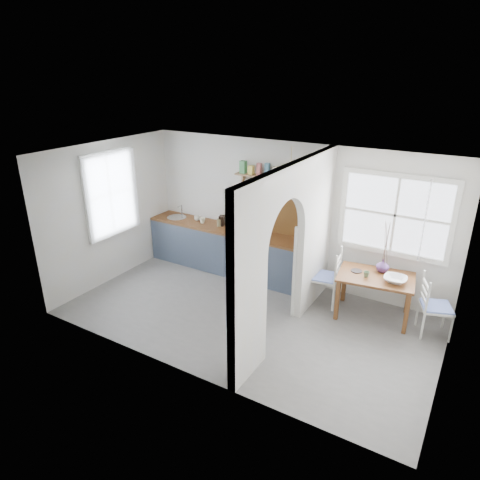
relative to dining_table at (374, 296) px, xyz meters
The scene contains 26 objects.
floor 2.07m from the dining_table, 148.27° to the right, with size 5.80×3.20×0.01m, color gray.
ceiling 3.03m from the dining_table, 148.27° to the right, with size 5.80×3.20×0.01m, color beige.
walls 2.24m from the dining_table, 148.27° to the right, with size 5.81×3.21×2.60m.
partition 1.81m from the dining_table, 135.52° to the right, with size 0.12×3.20×2.60m.
kitchen_window 4.90m from the dining_table, 166.90° to the right, with size 0.10×1.16×1.50m, color white, non-canonical shape.
nook_window 1.33m from the dining_table, 82.07° to the left, with size 1.76×0.10×1.30m, color white, non-canonical shape.
counter 2.87m from the dining_table, behind, with size 3.50×0.60×0.90m.
sink 4.20m from the dining_table, behind, with size 0.40×0.40×0.02m, color silver.
backsplash 2.23m from the dining_table, 165.42° to the left, with size 1.65×0.03×0.90m, color brown.
shelf 2.58m from the dining_table, 167.79° to the left, with size 1.75×0.20×0.21m.
pendant_lamp 2.19m from the dining_table, behind, with size 0.26×0.26×0.16m, color white.
utensil_rail 1.57m from the dining_table, behind, with size 0.02×0.02×0.50m, color silver.
dining_table is the anchor object (origin of this frame).
chair_left 0.85m from the dining_table, behind, with size 0.46×0.46×1.01m, color silver, non-canonical shape.
chair_right 0.93m from the dining_table, ahead, with size 0.43×0.43×0.95m, color silver, non-canonical shape.
kettle 1.42m from the dining_table, behind, with size 0.18×0.15×0.22m, color beige, non-canonical shape.
mug_a 3.56m from the dining_table, behind, with size 0.12×0.12×0.11m, color white.
mug_b 3.74m from the dining_table, behind, with size 0.12×0.12×0.10m, color silver.
knife_block 3.17m from the dining_table, behind, with size 0.09×0.13×0.20m, color black.
jar 3.19m from the dining_table, behind, with size 0.09×0.09×0.14m, color olive.
towel_magenta 1.16m from the dining_table, behind, with size 0.02×0.03×0.56m, color #DD2964.
towel_orange 1.16m from the dining_table, behind, with size 0.02×0.03×0.50m, color orange.
bowl 0.50m from the dining_table, 10.66° to the right, with size 0.34×0.34×0.08m, color silver.
table_cup 0.44m from the dining_table, 138.87° to the right, with size 0.10×0.10×0.09m, color #577352.
plate 0.49m from the dining_table, behind, with size 0.18×0.18×0.01m, color black.
vase 0.51m from the dining_table, 79.30° to the left, with size 0.21×0.21×0.21m, color #53316D.
Camera 1 is at (2.98, -5.20, 3.76)m, focal length 32.00 mm.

